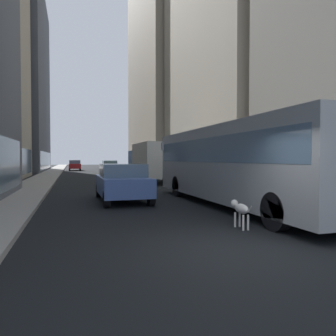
# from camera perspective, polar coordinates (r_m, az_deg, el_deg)

# --- Properties ---
(ground_plane) EXTENTS (120.00, 120.00, 0.00)m
(ground_plane) POSITION_cam_1_polar(r_m,az_deg,el_deg) (40.79, -12.47, -0.94)
(ground_plane) COLOR black
(sidewalk_left) EXTENTS (2.40, 110.00, 0.15)m
(sidewalk_left) POSITION_cam_1_polar(r_m,az_deg,el_deg) (40.73, -20.49, -0.90)
(sidewalk_left) COLOR #9E9991
(sidewalk_left) RESTS_ON ground
(sidewalk_right) EXTENTS (2.40, 110.00, 0.15)m
(sidewalk_right) POSITION_cam_1_polar(r_m,az_deg,el_deg) (41.64, -4.63, -0.75)
(sidewalk_right) COLOR #ADA89E
(sidewalk_right) RESTS_ON ground
(building_left_far) EXTENTS (10.23, 20.25, 25.26)m
(building_left_far) POSITION_cam_1_polar(r_m,az_deg,el_deg) (50.47, -27.35, 13.84)
(building_left_far) COLOR #4C515B
(building_left_far) RESTS_ON ground
(building_right_far) EXTENTS (11.53, 18.42, 29.49)m
(building_right_far) POSITION_cam_1_polar(r_m,az_deg,el_deg) (48.98, 1.65, 16.95)
(building_right_far) COLOR #A0937F
(building_right_far) RESTS_ON ground
(transit_bus) EXTENTS (2.78, 11.53, 3.05)m
(transit_bus) POSITION_cam_1_polar(r_m,az_deg,el_deg) (12.52, 12.02, 1.36)
(transit_bus) COLOR #999EA3
(transit_bus) RESTS_ON ground
(car_red_coupe) EXTENTS (1.82, 4.44, 1.62)m
(car_red_coupe) POSITION_cam_1_polar(r_m,az_deg,el_deg) (51.82, -16.57, 0.49)
(car_red_coupe) COLOR red
(car_red_coupe) RESTS_ON ground
(car_blue_hatchback) EXTENTS (1.95, 4.33, 1.62)m
(car_blue_hatchback) POSITION_cam_1_polar(r_m,az_deg,el_deg) (13.75, -8.31, -2.58)
(car_blue_hatchback) COLOR #4C6BB7
(car_blue_hatchback) RESTS_ON ground
(car_yellow_taxi) EXTENTS (1.74, 4.76, 1.62)m
(car_yellow_taxi) POSITION_cam_1_polar(r_m,az_deg,el_deg) (39.52, -10.59, 0.19)
(car_yellow_taxi) COLOR yellow
(car_yellow_taxi) RESTS_ON ground
(box_truck) EXTENTS (2.30, 7.50, 3.05)m
(box_truck) POSITION_cam_1_polar(r_m,az_deg,el_deg) (25.26, -3.16, 1.29)
(box_truck) COLOR #19519E
(box_truck) RESTS_ON ground
(dalmatian_dog) EXTENTS (0.22, 0.96, 0.72)m
(dalmatian_dog) POSITION_cam_1_polar(r_m,az_deg,el_deg) (8.60, 12.99, -7.25)
(dalmatian_dog) COLOR white
(dalmatian_dog) RESTS_ON ground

